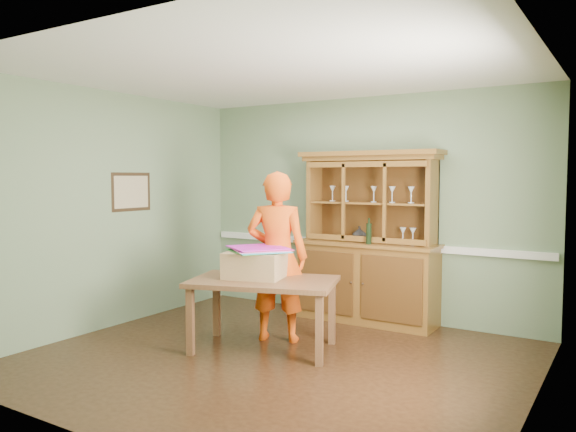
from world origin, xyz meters
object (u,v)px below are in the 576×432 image
Objects in this scene: china_hutch at (368,262)px; cardboard_box at (255,265)px; dining_table at (263,288)px; person at (277,256)px.

china_hutch reaches higher than cardboard_box.
person is at bearing 82.46° from dining_table.
china_hutch is 3.59× the size of cardboard_box.
dining_table is 0.25m from cardboard_box.
china_hutch is at bearing -131.62° from person.
dining_table is 2.85× the size of cardboard_box.
dining_table is at bearing -12.20° from cardboard_box.
cardboard_box is 0.32× the size of person.
cardboard_box is 0.33m from person.
cardboard_box is (-0.12, 0.03, 0.22)m from dining_table.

